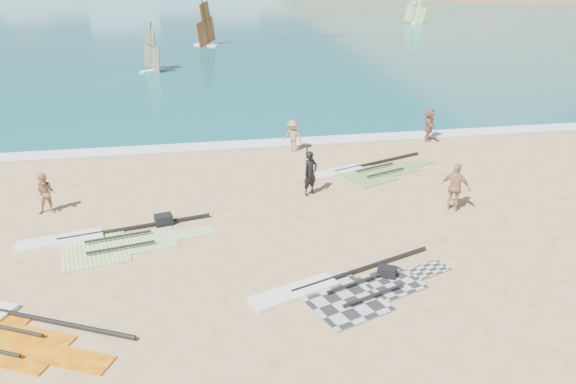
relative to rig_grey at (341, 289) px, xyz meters
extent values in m
plane|color=#D7B07E|center=(-0.28, 0.80, -0.05)|extent=(300.00, 300.00, 0.00)
cube|color=white|center=(-0.28, 13.10, -0.05)|extent=(300.00, 1.20, 0.04)
cube|color=#27272A|center=(-0.08, -0.52, -0.03)|extent=(2.54, 2.67, 0.04)
cube|color=#27272A|center=(1.51, 0.08, -0.03)|extent=(1.88, 1.82, 0.04)
cube|color=#27272A|center=(2.81, 0.57, -0.03)|extent=(1.42, 1.05, 0.04)
cylinder|color=black|center=(0.88, 0.87, 0.05)|extent=(4.63, 1.83, 0.12)
cylinder|color=black|center=(0.48, 0.09, 0.11)|extent=(1.93, 0.79, 0.09)
cylinder|color=black|center=(0.75, -0.61, 0.11)|extent=(1.93, 0.79, 0.09)
cube|color=white|center=(-1.32, 0.04, 0.01)|extent=(2.64, 1.55, 0.12)
cube|color=#82CB36|center=(-7.11, 3.50, -0.03)|extent=(2.41, 2.58, 0.04)
cube|color=#82CB36|center=(-5.39, 3.88, -0.03)|extent=(1.82, 1.73, 0.04)
cube|color=#82CB36|center=(-3.98, 4.18, -0.03)|extent=(1.44, 0.93, 0.04)
cylinder|color=black|center=(-5.92, 4.78, 0.05)|extent=(4.99, 1.20, 0.12)
cylinder|color=black|center=(-6.44, 4.04, 0.11)|extent=(2.07, 0.53, 0.09)
cylinder|color=black|center=(-6.28, 3.29, 0.11)|extent=(2.07, 0.53, 0.09)
cube|color=white|center=(-8.30, 4.26, 0.01)|extent=(2.74, 1.26, 0.12)
cube|color=#FF9D10|center=(3.24, 8.14, -0.03)|extent=(2.44, 2.56, 0.04)
cube|color=#FF9D10|center=(4.76, 8.72, -0.03)|extent=(1.80, 1.74, 0.04)
cube|color=#FF9D10|center=(6.00, 9.19, -0.03)|extent=(1.36, 1.00, 0.04)
cylinder|color=black|center=(4.15, 9.47, 0.05)|extent=(4.42, 1.77, 0.11)
cylinder|color=black|center=(3.78, 8.73, 0.11)|extent=(1.84, 0.76, 0.08)
cylinder|color=black|center=(4.03, 8.06, 0.11)|extent=(1.84, 0.76, 0.08)
cube|color=white|center=(2.05, 8.67, 0.01)|extent=(2.52, 1.49, 0.12)
cube|color=red|center=(-7.93, -1.24, -0.03)|extent=(2.03, 1.98, 0.04)
cube|color=red|center=(-6.63, -1.87, -0.03)|extent=(1.49, 1.18, 0.04)
cylinder|color=black|center=(-7.79, -0.19, 0.05)|extent=(4.66, 2.35, 0.12)
cylinder|color=black|center=(-8.66, -0.45, 0.11)|extent=(1.94, 1.00, 0.09)
cube|color=black|center=(-5.01, 5.00, 0.14)|extent=(0.67, 0.55, 0.37)
cube|color=black|center=(1.49, 0.44, 0.11)|extent=(0.65, 0.59, 0.32)
imported|color=black|center=(0.50, 6.69, 0.83)|extent=(0.77, 0.70, 1.77)
imported|color=tan|center=(-9.13, 6.63, 0.71)|extent=(0.78, 0.63, 1.53)
imported|color=#9C774C|center=(0.73, 11.75, 0.72)|extent=(1.12, 1.10, 1.54)
imported|color=tan|center=(5.37, 4.42, 0.85)|extent=(1.07, 1.05, 1.80)
imported|color=#985949|center=(7.68, 12.30, 0.77)|extent=(0.98, 1.60, 1.65)
cube|color=white|center=(-6.67, 32.12, 0.04)|extent=(2.07, 1.63, 0.12)
cube|color=#D9440F|center=(-6.67, 32.12, 1.05)|extent=(1.42, 2.17, 2.26)
cube|color=#D9440F|center=(-6.67, 32.12, 2.60)|extent=(0.82, 1.23, 1.57)
cylinder|color=black|center=(-6.67, 32.12, 1.91)|extent=(0.46, 0.65, 3.58)
cube|color=white|center=(-2.10, 44.06, 0.05)|extent=(2.50, 2.11, 0.15)
cube|color=red|center=(-2.10, 44.06, 1.30)|extent=(1.90, 2.56, 2.79)
cube|color=red|center=(-2.10, 44.06, 3.21)|extent=(1.09, 1.46, 1.94)
cylinder|color=black|center=(-2.10, 44.06, 2.36)|extent=(0.61, 0.77, 4.42)
cube|color=white|center=(24.76, 57.69, 0.04)|extent=(1.69, 2.27, 0.13)
cube|color=#5BD41D|center=(24.76, 57.69, 1.14)|extent=(2.41, 1.43, 2.44)
cube|color=#5BD41D|center=(24.76, 57.69, 2.82)|extent=(1.37, 0.83, 1.70)
cylinder|color=black|center=(24.76, 57.69, 2.07)|extent=(0.72, 0.47, 3.88)
camera|label=1|loc=(-3.71, -12.85, 8.71)|focal=35.00mm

